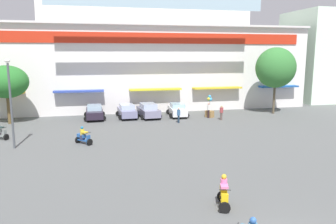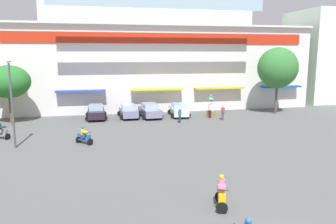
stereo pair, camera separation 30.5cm
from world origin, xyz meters
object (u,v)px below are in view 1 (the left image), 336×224
Objects in this scene: parked_car_2 at (148,110)px; parked_car_3 at (177,110)px; plaza_tree_1 at (276,68)px; scooter_rider_3 at (224,194)px; streetlamp_near at (10,97)px; pedestrian_2 at (179,114)px; pedestrian_1 at (209,109)px; balloon_vendor_cart at (210,109)px; plaza_tree_2 at (6,82)px; scooter_rider_8 at (83,137)px; pedestrian_0 at (221,112)px; parked_car_0 at (95,112)px; parked_car_1 at (127,111)px.

parked_car_3 is (3.39, -0.01, -0.04)m from parked_car_2.
scooter_rider_3 is at bearing -124.87° from plaza_tree_1.
parked_car_3 is at bearing 33.04° from streetlamp_near.
parked_car_3 is 2.68× the size of scooter_rider_3.
pedestrian_1 is at bearing 26.05° from pedestrian_2.
pedestrian_1 is 0.68× the size of balloon_vendor_cart.
scooter_rider_3 is at bearing -57.47° from plaza_tree_2.
plaza_tree_2 reaches higher than scooter_rider_3.
plaza_tree_1 is at bearing -1.10° from plaza_tree_2.
scooter_rider_8 is (-10.29, -9.98, -0.16)m from parked_car_3.
plaza_tree_2 is 3.68× the size of pedestrian_2.
scooter_rider_3 reaches higher than pedestrian_0.
streetlamp_near is at bearing -155.39° from balloon_vendor_cart.
parked_car_0 is 1.06× the size of parked_car_1.
parked_car_3 is 5.23m from pedestrian_0.
parked_car_3 is at bearing 77.65° from pedestrian_2.
scooter_rider_3 is at bearing -75.98° from parked_car_0.
streetlamp_near is 2.69× the size of balloon_vendor_cart.
plaza_tree_2 is 4.13× the size of scooter_rider_8.
scooter_rider_8 is 15.93m from pedestrian_0.
parked_car_2 is (2.39, -0.27, 0.03)m from parked_car_1.
plaza_tree_1 is 1.94× the size of parked_car_1.
parked_car_3 is 18.68m from streetlamp_near.
streetlamp_near is at bearing -155.94° from pedestrian_1.
plaza_tree_1 is at bearing 3.94° from balloon_vendor_cart.
parked_car_2 reaches higher than pedestrian_0.
pedestrian_1 reaches higher than parked_car_3.
pedestrian_1 is 4.42m from pedestrian_2.
streetlamp_near is (2.50, -9.78, -0.37)m from plaza_tree_2.
pedestrian_1 reaches higher than scooter_rider_8.
scooter_rider_8 is 0.21× the size of streetlamp_near.
balloon_vendor_cart is (9.19, -1.68, 0.20)m from parked_car_1.
parked_car_2 is at bearing -4.02° from parked_car_0.
parked_car_1 is at bearing 169.65° from balloon_vendor_cart.
pedestrian_0 is at bearing -23.20° from parked_car_2.
parked_car_1 is 5.79m from parked_car_3.
plaza_tree_1 is 9.75m from pedestrian_1.
plaza_tree_1 is 1.78× the size of parked_car_2.
parked_car_0 is 13.96m from pedestrian_0.
parked_car_2 is 12.14m from scooter_rider_8.
scooter_rider_8 is at bearing -95.17° from parked_car_0.
plaza_tree_2 is 26.99m from scooter_rider_3.
parked_car_1 is 1.61× the size of balloon_vendor_cart.
pedestrian_1 is (6.72, 21.08, 0.32)m from scooter_rider_3.
pedestrian_1 reaches higher than scooter_rider_3.
balloon_vendor_cart is (-8.36, -0.58, -4.51)m from plaza_tree_1.
pedestrian_2 is at bearing -174.67° from pedestrian_0.
pedestrian_1 is at bearing -3.99° from plaza_tree_2.
balloon_vendor_cart is at bearing -10.35° from parked_car_1.
parked_car_1 is at bearing 177.26° from parked_car_3.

